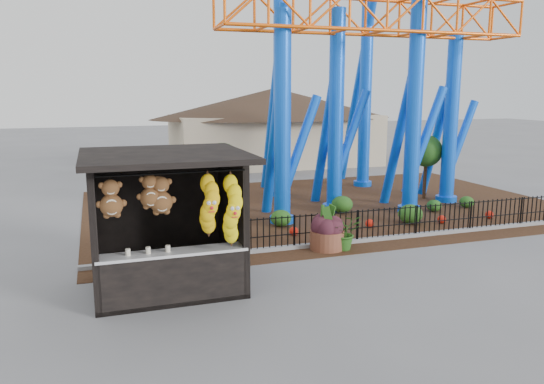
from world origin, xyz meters
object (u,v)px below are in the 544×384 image
object	(u,v)px
terracotta_planter	(327,240)
potted_plant	(344,232)
roller_coaster	(353,37)
prize_booth	(168,225)

from	to	relation	value
terracotta_planter	potted_plant	bearing A→B (deg)	-20.12
roller_coaster	potted_plant	bearing A→B (deg)	-117.75
prize_booth	roller_coaster	world-z (taller)	roller_coaster
roller_coaster	terracotta_planter	distance (m)	8.97
roller_coaster	terracotta_planter	bearing A→B (deg)	-121.94
potted_plant	roller_coaster	bearing A→B (deg)	68.16
prize_booth	potted_plant	bearing A→B (deg)	17.71
prize_booth	roller_coaster	size ratio (longest dim) A/B	0.32
prize_booth	potted_plant	distance (m)	5.46
prize_booth	terracotta_planter	distance (m)	5.15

